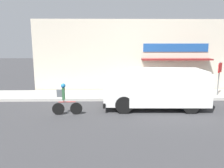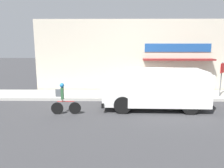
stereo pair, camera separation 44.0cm
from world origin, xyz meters
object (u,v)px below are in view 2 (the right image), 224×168
Objects in this scene: stop_sign_post at (222,74)px; trash_bin at (165,86)px; cyclist at (63,98)px; school_bus at (159,88)px.

trash_bin is at bearing 165.17° from stop_sign_post.
cyclist is 1.64× the size of trash_bin.
school_bus is 5.67× the size of trash_bin.
stop_sign_post is at bearing 15.83° from cyclist.
school_bus is 5.01m from cyclist.
cyclist is at bearing -161.43° from stop_sign_post.
stop_sign_post is 3.49m from trash_bin.
cyclist is at bearing -146.27° from trash_bin.
school_bus reaches higher than trash_bin.
cyclist is 9.65m from stop_sign_post.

